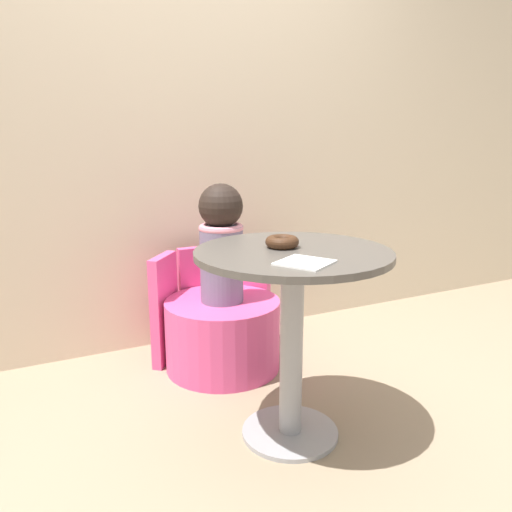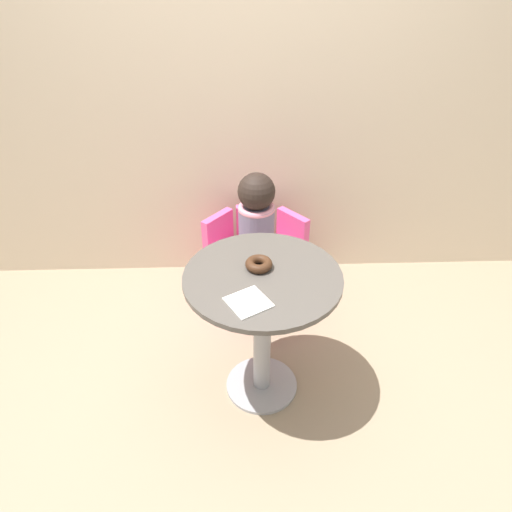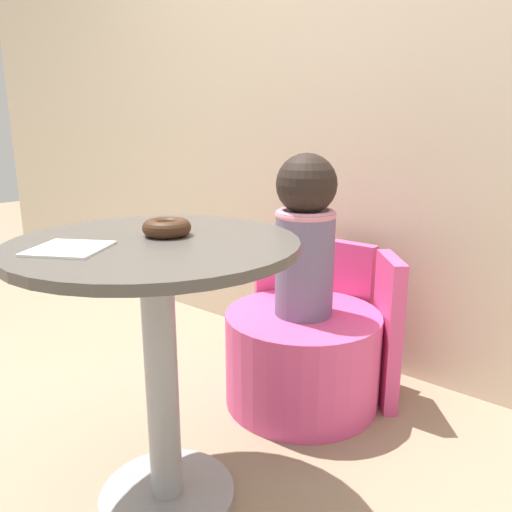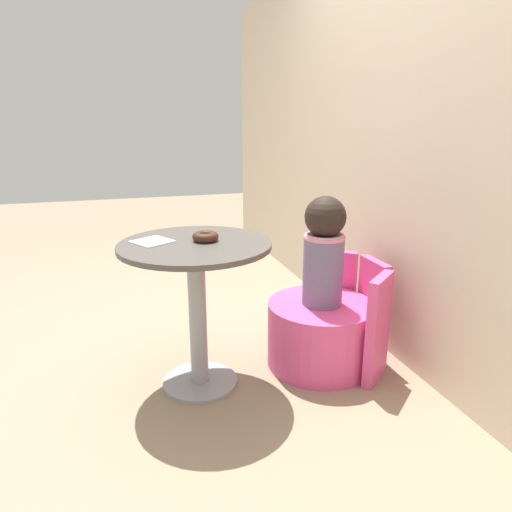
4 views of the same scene
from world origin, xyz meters
TOP-DOWN VIEW (x-y plane):
  - ground_plane at (0.00, 0.00)m, footprint 12.00×12.00m
  - back_wall at (0.00, 1.13)m, footprint 6.00×0.06m
  - round_table at (0.07, -0.00)m, footprint 0.71×0.71m
  - tub_chair at (0.07, 0.66)m, footprint 0.57×0.57m
  - booth_backrest at (0.07, 0.90)m, footprint 0.67×0.24m
  - child_figure at (0.07, 0.66)m, footprint 0.21×0.21m
  - donut at (0.06, 0.05)m, footprint 0.12×0.12m
  - paper_napkin at (0.01, -0.19)m, footprint 0.21×0.21m

SIDE VIEW (x-z plane):
  - ground_plane at x=0.00m, z-range 0.00..0.00m
  - tub_chair at x=0.07m, z-range 0.00..0.35m
  - booth_backrest at x=0.07m, z-range 0.00..0.56m
  - round_table at x=0.07m, z-range 0.18..0.92m
  - child_figure at x=0.07m, z-range 0.36..0.93m
  - paper_napkin at x=0.01m, z-range 0.74..0.74m
  - donut at x=0.06m, z-range 0.74..0.78m
  - back_wall at x=0.00m, z-range 0.00..2.40m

